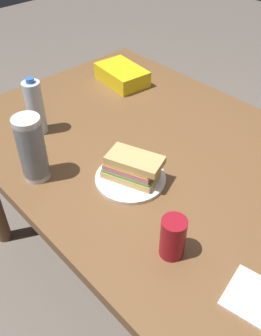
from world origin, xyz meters
TOP-DOWN VIEW (x-y plane):
  - ground_plane at (0.00, 0.00)m, footprint 8.00×8.00m
  - dining_table at (0.00, 0.00)m, footprint 1.42×1.00m
  - paper_plate at (0.07, -0.18)m, footprint 0.23×0.23m
  - sandwich at (0.08, -0.17)m, footprint 0.20×0.16m
  - soda_can_red at (0.35, -0.29)m, footprint 0.07×0.07m
  - chip_bag at (-0.44, 0.24)m, footprint 0.24×0.17m
  - water_bottle_tall at (-0.36, -0.24)m, footprint 0.06×0.06m
  - plastic_cup_stack at (-0.14, -0.38)m, footprint 0.08×0.08m
  - paper_napkin at (0.57, -0.24)m, footprint 0.15×0.15m

SIDE VIEW (x-z plane):
  - ground_plane at x=0.00m, z-range 0.00..0.00m
  - dining_table at x=0.00m, z-range 0.27..1.00m
  - paper_napkin at x=0.57m, z-range 0.73..0.74m
  - paper_plate at x=0.07m, z-range 0.73..0.74m
  - chip_bag at x=-0.44m, z-range 0.73..0.80m
  - sandwich at x=0.08m, z-range 0.74..0.82m
  - soda_can_red at x=0.35m, z-range 0.73..0.85m
  - water_bottle_tall at x=-0.36m, z-range 0.72..0.94m
  - plastic_cup_stack at x=-0.14m, z-range 0.73..0.95m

